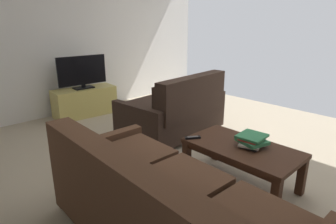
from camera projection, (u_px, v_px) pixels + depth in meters
name	position (u px, v px, depth m)	size (l,w,h in m)	color
ground_plane	(212.00, 161.00, 3.36)	(5.94, 5.41, 0.01)	#B7A88E
wall_right	(80.00, 30.00, 4.97)	(0.12, 5.41, 2.82)	white
sofa_main	(160.00, 208.00, 1.95)	(1.96, 0.95, 0.84)	black
loveseat_near	(176.00, 111.00, 3.99)	(0.97, 1.50, 0.89)	black
coffee_table	(242.00, 152.00, 2.79)	(1.08, 0.60, 0.41)	#3D2316
tv_stand	(85.00, 102.00, 4.91)	(0.48, 1.05, 0.47)	#D8C666
flat_tv	(82.00, 72.00, 4.75)	(0.22, 0.82, 0.54)	black
book_stack	(252.00, 140.00, 2.75)	(0.30, 0.30, 0.11)	black
tv_remote	(193.00, 138.00, 2.94)	(0.12, 0.16, 0.02)	black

